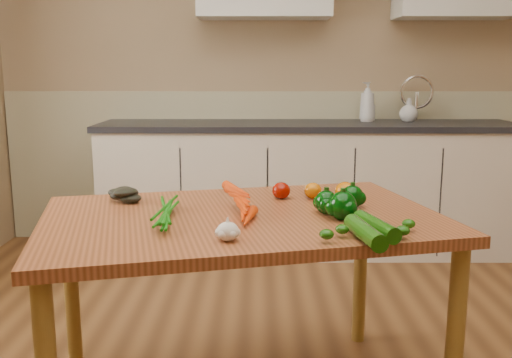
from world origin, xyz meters
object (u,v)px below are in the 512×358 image
object	(u,v)px
leafy_greens	(117,189)
garlic_bulb	(228,231)
table	(242,236)
tomato_b	(313,191)
soap_bottle_c	(409,110)
tomato_a	(281,191)
pepper_b	(352,197)
tomato_c	(345,191)
soap_bottle_a	(367,102)
pepper_c	(343,206)
carrot_bunch	(217,206)
pepper_a	(326,202)
zucchini_a	(376,226)
soap_bottle_b	(368,109)
zucchini_b	(365,232)

from	to	relation	value
leafy_greens	garlic_bulb	xyz separation A→B (m)	(0.46, -0.53, -0.02)
table	tomato_b	size ratio (longest dim) A/B	22.32
soap_bottle_c	tomato_a	xyz separation A→B (m)	(-0.95, -1.73, -0.20)
garlic_bulb	pepper_b	distance (m)	0.62
tomato_c	tomato_a	bearing A→B (deg)	172.63
soap_bottle_a	pepper_c	world-z (taller)	soap_bottle_a
pepper_c	soap_bottle_a	bearing A→B (deg)	77.26
carrot_bunch	tomato_a	distance (m)	0.36
pepper_a	tomato_c	distance (m)	0.23
zucchini_a	tomato_b	bearing A→B (deg)	106.35
soap_bottle_b	table	bearing A→B (deg)	106.58
carrot_bunch	zucchini_a	size ratio (longest dim) A/B	1.12
soap_bottle_a	soap_bottle_b	distance (m)	0.09
pepper_b	tomato_c	bearing A→B (deg)	94.87
leafy_greens	pepper_c	distance (m)	0.89
pepper_c	leafy_greens	bearing A→B (deg)	161.75
pepper_a	table	bearing A→B (deg)	-177.84
table	zucchini_a	world-z (taller)	zucchini_a
carrot_bunch	tomato_c	xyz separation A→B (m)	(0.49, 0.24, 0.00)
soap_bottle_b	pepper_c	bearing A→B (deg)	115.78
soap_bottle_b	pepper_a	size ratio (longest dim) A/B	2.00
soap_bottle_b	pepper_a	xyz separation A→B (m)	(-0.53, -2.06, -0.19)
zucchini_b	soap_bottle_c	bearing A→B (deg)	72.63
pepper_b	tomato_b	xyz separation A→B (m)	(-0.13, 0.15, -0.01)
zucchini_a	zucchini_b	distance (m)	0.08
garlic_bulb	tomato_a	world-z (taller)	tomato_a
pepper_b	zucchini_b	xyz separation A→B (m)	(-0.03, -0.43, -0.01)
pepper_b	pepper_c	distance (m)	0.19
soap_bottle_a	pepper_a	world-z (taller)	soap_bottle_a
tomato_b	tomato_c	size ratio (longest dim) A/B	0.85
garlic_bulb	pepper_a	xyz separation A→B (m)	(0.34, 0.33, 0.01)
tomato_a	carrot_bunch	bearing A→B (deg)	-130.97
soap_bottle_b	soap_bottle_c	xyz separation A→B (m)	(0.26, -0.09, -0.00)
pepper_a	zucchini_a	world-z (taller)	pepper_a
garlic_bulb	zucchini_a	size ratio (longest dim) A/B	0.30
pepper_b	table	bearing A→B (deg)	-166.13
pepper_b	leafy_greens	bearing A→B (deg)	173.64
soap_bottle_a	tomato_b	distance (m)	1.84
table	zucchini_a	xyz separation A→B (m)	(0.43, -0.26, 0.11)
soap_bottle_a	soap_bottle_c	distance (m)	0.29
carrot_bunch	pepper_c	bearing A→B (deg)	-19.69
zucchini_b	leafy_greens	bearing A→B (deg)	148.82
soap_bottle_a	tomato_a	xyz separation A→B (m)	(-0.67, -1.75, -0.25)
table	carrot_bunch	distance (m)	0.15
soap_bottle_b	tomato_b	distance (m)	1.91
soap_bottle_b	garlic_bulb	world-z (taller)	soap_bottle_b
table	carrot_bunch	world-z (taller)	carrot_bunch
carrot_bunch	tomato_c	size ratio (longest dim) A/B	3.16
pepper_a	pepper_b	world-z (taller)	same
tomato_a	soap_bottle_c	bearing A→B (deg)	61.22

